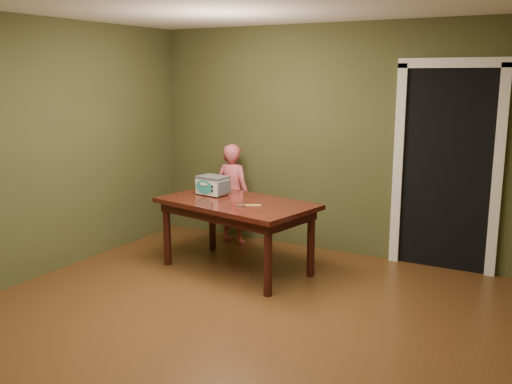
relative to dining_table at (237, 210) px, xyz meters
The scene contains 8 objects.
floor 1.60m from the dining_table, 67.17° to the right, with size 5.00×5.00×0.00m, color #523217.
room_shell 1.80m from the dining_table, 67.17° to the right, with size 4.52×5.02×2.61m.
doorway 2.39m from the dining_table, 37.55° to the left, with size 1.10×0.66×2.25m.
dining_table is the anchor object (origin of this frame).
toy_oven 0.46m from the dining_table, 159.55° to the left, with size 0.37×0.27×0.21m.
baking_pan 0.28m from the dining_table, 50.43° to the right, with size 0.10×0.10×0.02m.
spatula 0.28m from the dining_table, 23.14° to the right, with size 0.18×0.03×0.01m, color #E2D262.
child 1.02m from the dining_table, 123.31° to the left, with size 0.45×0.29×1.23m, color #CD545F.
Camera 1 is at (2.39, -3.59, 2.03)m, focal length 40.00 mm.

